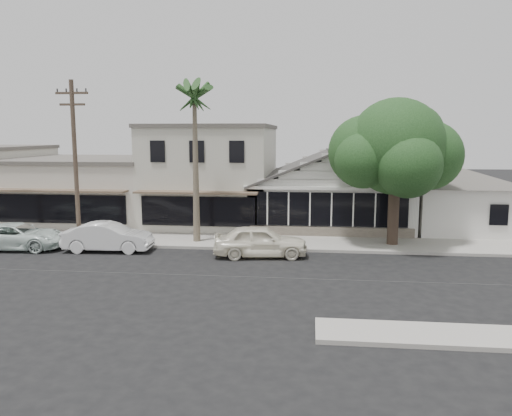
# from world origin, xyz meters

# --- Properties ---
(ground) EXTENTS (140.00, 140.00, 0.00)m
(ground) POSITION_xyz_m (0.00, 0.00, 0.00)
(ground) COLOR black
(ground) RESTS_ON ground
(sidewalk_north) EXTENTS (90.00, 3.50, 0.15)m
(sidewalk_north) POSITION_xyz_m (-8.00, 6.75, 0.07)
(sidewalk_north) COLOR #9E9991
(sidewalk_north) RESTS_ON ground
(corner_shop) EXTENTS (10.40, 8.60, 5.10)m
(corner_shop) POSITION_xyz_m (5.00, 12.47, 2.62)
(corner_shop) COLOR white
(corner_shop) RESTS_ON ground
(side_cottage) EXTENTS (6.00, 6.00, 3.00)m
(side_cottage) POSITION_xyz_m (13.20, 11.50, 1.50)
(side_cottage) COLOR white
(side_cottage) RESTS_ON ground
(row_building_near) EXTENTS (8.00, 10.00, 6.50)m
(row_building_near) POSITION_xyz_m (-3.00, 13.50, 3.25)
(row_building_near) COLOR beige
(row_building_near) RESTS_ON ground
(row_building_midnear) EXTENTS (10.00, 10.00, 4.20)m
(row_building_midnear) POSITION_xyz_m (-12.00, 13.50, 2.10)
(row_building_midnear) COLOR beige
(row_building_midnear) RESTS_ON ground
(utility_pole) EXTENTS (1.80, 0.24, 9.00)m
(utility_pole) POSITION_xyz_m (-9.00, 5.20, 4.79)
(utility_pole) COLOR brown
(utility_pole) RESTS_ON ground
(car_0) EXTENTS (4.90, 2.45, 1.60)m
(car_0) POSITION_xyz_m (1.30, 3.69, 0.80)
(car_0) COLOR white
(car_0) RESTS_ON ground
(car_1) EXTENTS (4.70, 1.86, 1.52)m
(car_1) POSITION_xyz_m (-6.81, 3.99, 0.76)
(car_1) COLOR white
(car_1) RESTS_ON ground
(car_2) EXTENTS (5.19, 2.71, 1.39)m
(car_2) POSITION_xyz_m (-11.81, 3.90, 0.70)
(car_2) COLOR silver
(car_2) RESTS_ON ground
(shade_tree) EXTENTS (7.26, 6.57, 8.06)m
(shade_tree) POSITION_xyz_m (8.21, 6.96, 5.31)
(shade_tree) COLOR #3E3226
(shade_tree) RESTS_ON ground
(palm_east) EXTENTS (3.43, 3.43, 9.42)m
(palm_east) POSITION_xyz_m (-2.58, 6.30, 8.11)
(palm_east) COLOR #726651
(palm_east) RESTS_ON ground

